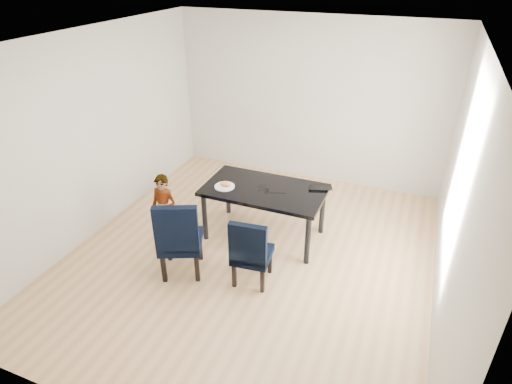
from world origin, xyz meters
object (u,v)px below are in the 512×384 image
at_px(plate, 225,186).
at_px(laptop, 320,187).
at_px(chair_left, 180,235).
at_px(chair_right, 252,249).
at_px(dining_table, 264,212).
at_px(child, 164,211).

bearing_deg(plate, laptop, 20.94).
distance_m(chair_left, laptop, 1.93).
distance_m(chair_right, laptop, 1.34).
height_order(plate, laptop, laptop).
height_order(chair_left, chair_right, chair_left).
xyz_separation_m(chair_left, chair_right, (0.87, 0.16, -0.07)).
relative_size(dining_table, laptop, 5.17).
bearing_deg(chair_left, child, 115.92).
distance_m(chair_right, child, 1.39).
bearing_deg(chair_left, dining_table, 34.73).
distance_m(dining_table, laptop, 0.84).
bearing_deg(dining_table, child, -150.73).
xyz_separation_m(child, laptop, (1.84, 0.94, 0.25)).
relative_size(dining_table, chair_right, 1.78).
relative_size(chair_left, chair_right, 1.16).
relative_size(plate, laptop, 0.87).
bearing_deg(child, chair_left, -40.41).
height_order(dining_table, laptop, laptop).
bearing_deg(laptop, chair_left, 28.94).
bearing_deg(laptop, plate, 4.38).
distance_m(chair_left, child, 0.65).
bearing_deg(child, chair_right, -11.00).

